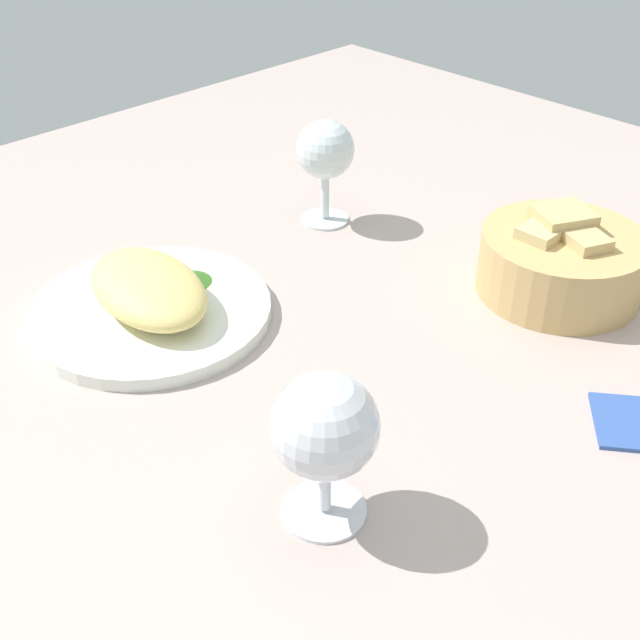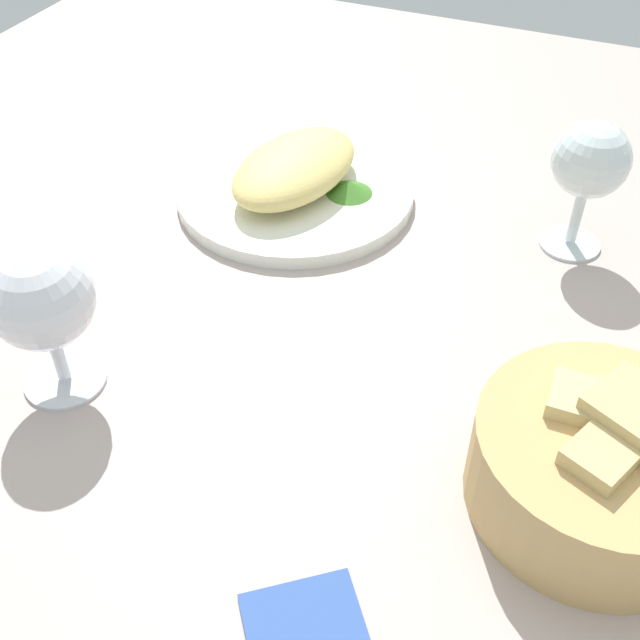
{
  "view_description": "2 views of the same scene",
  "coord_description": "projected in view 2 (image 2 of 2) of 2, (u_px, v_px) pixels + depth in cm",
  "views": [
    {
      "loc": [
        43.74,
        -49.48,
        46.77
      ],
      "look_at": [
        -1.17,
        -5.75,
        3.78
      ],
      "focal_mm": 46.07,
      "sensor_mm": 36.0,
      "label": 1
    },
    {
      "loc": [
        44.79,
        15.63,
        44.86
      ],
      "look_at": [
        2.64,
        -2.41,
        3.56
      ],
      "focal_mm": 44.26,
      "sensor_mm": 36.0,
      "label": 2
    }
  ],
  "objects": [
    {
      "name": "omelette",
      "position": [
        295.0,
        168.0,
        0.79
      ],
      "size": [
        17.83,
        12.31,
        4.2
      ],
      "primitive_type": "ellipsoid",
      "rotation": [
        0.0,
        0.0,
        -0.16
      ],
      "color": "#E7CC73",
      "rests_on": "plate"
    },
    {
      "name": "ground_plane",
      "position": [
        359.0,
        349.0,
        0.66
      ],
      "size": [
        140.0,
        140.0,
        2.0
      ],
      "primitive_type": "cube",
      "color": "#B19E97"
    },
    {
      "name": "wine_glass_far",
      "position": [
        590.0,
        166.0,
        0.69
      ],
      "size": [
        6.9,
        6.9,
        12.67
      ],
      "color": "silver",
      "rests_on": "ground_plane"
    },
    {
      "name": "plate",
      "position": [
        295.0,
        191.0,
        0.81
      ],
      "size": [
        24.17,
        24.17,
        1.4
      ],
      "primitive_type": "cylinder",
      "color": "white",
      "rests_on": "ground_plane"
    },
    {
      "name": "lettuce_garnish",
      "position": [
        349.0,
        187.0,
        0.79
      ],
      "size": [
        4.69,
        4.69,
        1.36
      ],
      "primitive_type": "cone",
      "color": "#41802A",
      "rests_on": "plate"
    },
    {
      "name": "wine_glass_near",
      "position": [
        42.0,
        302.0,
        0.56
      ],
      "size": [
        7.79,
        7.79,
        12.47
      ],
      "color": "silver",
      "rests_on": "ground_plane"
    },
    {
      "name": "bread_basket",
      "position": [
        601.0,
        464.0,
        0.51
      ],
      "size": [
        16.97,
        16.97,
        8.7
      ],
      "color": "tan",
      "rests_on": "ground_plane"
    }
  ]
}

